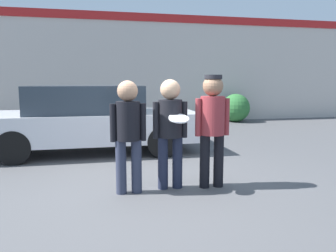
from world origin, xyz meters
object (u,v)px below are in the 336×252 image
at_px(person_right, 212,120).
at_px(parked_car_near, 90,119).
at_px(person_left, 128,128).
at_px(person_middle_with_frisbee, 170,125).
at_px(shrub, 236,108).

relative_size(person_right, parked_car_near, 0.36).
xyz_separation_m(person_left, person_middle_with_frisbee, (0.62, 0.08, 0.02)).
xyz_separation_m(person_left, person_right, (1.25, 0.00, 0.07)).
bearing_deg(person_left, person_middle_with_frisbee, 6.99).
bearing_deg(shrub, parked_car_near, -140.80).
bearing_deg(person_right, shrub, 63.69).
height_order(person_middle_with_frisbee, shrub, person_middle_with_frisbee).
height_order(person_middle_with_frisbee, parked_car_near, person_middle_with_frisbee).
xyz_separation_m(person_middle_with_frisbee, parked_car_near, (-1.20, 2.89, -0.20)).
height_order(person_left, person_middle_with_frisbee, person_middle_with_frisbee).
bearing_deg(person_right, parked_car_near, 121.61).
height_order(person_left, parked_car_near, person_left).
relative_size(person_left, person_right, 0.95).
relative_size(person_middle_with_frisbee, shrub, 1.46).
distance_m(person_middle_with_frisbee, parked_car_near, 3.13).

